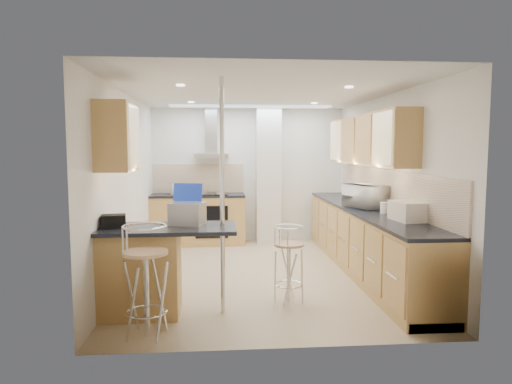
{
  "coord_description": "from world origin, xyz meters",
  "views": [
    {
      "loc": [
        -0.56,
        -6.24,
        1.77
      ],
      "look_at": [
        -0.04,
        0.2,
        1.14
      ],
      "focal_mm": 32.0,
      "sensor_mm": 36.0,
      "label": 1
    }
  ],
  "objects": [
    {
      "name": "ground",
      "position": [
        0.0,
        0.0,
        0.0
      ],
      "size": [
        4.8,
        4.8,
        0.0
      ],
      "primitive_type": "plane",
      "color": "tan",
      "rests_on": "ground"
    },
    {
      "name": "room_shell",
      "position": [
        0.32,
        0.38,
        1.54
      ],
      "size": [
        3.64,
        4.84,
        2.51
      ],
      "color": "white",
      "rests_on": "ground"
    },
    {
      "name": "right_counter",
      "position": [
        1.5,
        0.0,
        0.46
      ],
      "size": [
        0.63,
        4.4,
        0.92
      ],
      "color": "tan",
      "rests_on": "ground"
    },
    {
      "name": "back_counter",
      "position": [
        -0.95,
        2.1,
        0.46
      ],
      "size": [
        1.7,
        0.63,
        0.92
      ],
      "color": "tan",
      "rests_on": "ground"
    },
    {
      "name": "peninsula",
      "position": [
        -1.12,
        -1.45,
        0.48
      ],
      "size": [
        1.47,
        0.72,
        0.94
      ],
      "color": "tan",
      "rests_on": "ground"
    },
    {
      "name": "microwave",
      "position": [
        1.5,
        -0.01,
        1.08
      ],
      "size": [
        0.59,
        0.7,
        0.33
      ],
      "primitive_type": "imported",
      "rotation": [
        0.0,
        0.0,
        1.95
      ],
      "color": "white",
      "rests_on": "right_counter"
    },
    {
      "name": "laptop",
      "position": [
        -0.91,
        -1.34,
        1.06
      ],
      "size": [
        0.41,
        0.35,
        0.24
      ],
      "primitive_type": "cube",
      "rotation": [
        0.0,
        0.0,
        -0.3
      ],
      "color": "#ADAFB6",
      "rests_on": "peninsula"
    },
    {
      "name": "bag",
      "position": [
        -1.66,
        -1.44,
        1.01
      ],
      "size": [
        0.27,
        0.22,
        0.13
      ],
      "primitive_type": "cube",
      "rotation": [
        0.0,
        0.0,
        0.2
      ],
      "color": "black",
      "rests_on": "peninsula"
    },
    {
      "name": "bar_stool_near",
      "position": [
        -1.25,
        -2.04,
        0.53
      ],
      "size": [
        0.51,
        0.51,
        1.07
      ],
      "primitive_type": null,
      "rotation": [
        0.0,
        0.0,
        0.2
      ],
      "color": "tan",
      "rests_on": "ground"
    },
    {
      "name": "bar_stool_end",
      "position": [
        0.23,
        -1.18,
        0.44
      ],
      "size": [
        0.51,
        0.51,
        0.89
      ],
      "primitive_type": null,
      "rotation": [
        0.0,
        0.0,
        0.73
      ],
      "color": "tan",
      "rests_on": "ground"
    },
    {
      "name": "jar_a",
      "position": [
        1.58,
        0.75,
        1.02
      ],
      "size": [
        0.13,
        0.13,
        0.2
      ],
      "primitive_type": "cylinder",
      "rotation": [
        0.0,
        0.0,
        0.06
      ],
      "color": "white",
      "rests_on": "right_counter"
    },
    {
      "name": "jar_b",
      "position": [
        1.45,
        0.68,
        0.99
      ],
      "size": [
        0.13,
        0.13,
        0.14
      ],
      "primitive_type": "cylinder",
      "rotation": [
        0.0,
        0.0,
        0.19
      ],
      "color": "white",
      "rests_on": "right_counter"
    },
    {
      "name": "jar_c",
      "position": [
        1.44,
        -0.04,
        1.01
      ],
      "size": [
        0.18,
        0.18,
        0.19
      ],
      "primitive_type": "cylinder",
      "rotation": [
        0.0,
        0.0,
        0.31
      ],
      "color": "#ADA78B",
      "rests_on": "right_counter"
    },
    {
      "name": "jar_d",
      "position": [
        1.57,
        -0.55,
        0.99
      ],
      "size": [
        0.1,
        0.1,
        0.14
      ],
      "primitive_type": "cylinder",
      "rotation": [
        0.0,
        0.0,
        0.04
      ],
      "color": "white",
      "rests_on": "right_counter"
    },
    {
      "name": "bread_bin",
      "position": [
        1.64,
        -1.16,
        1.03
      ],
      "size": [
        0.38,
        0.46,
        0.22
      ],
      "primitive_type": "cube",
      "rotation": [
        0.0,
        0.0,
        0.12
      ],
      "color": "white",
      "rests_on": "right_counter"
    },
    {
      "name": "kettle",
      "position": [
        -1.36,
        2.0,
        1.03
      ],
      "size": [
        0.16,
        0.16,
        0.22
      ],
      "primitive_type": "cylinder",
      "color": "#B2B4B7",
      "rests_on": "back_counter"
    }
  ]
}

